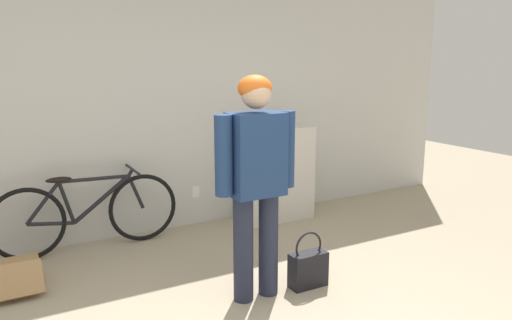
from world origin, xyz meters
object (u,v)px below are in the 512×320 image
(handbag, at_px, (308,268))
(banana, at_px, (283,124))
(person, at_px, (256,170))
(cardboard_box, at_px, (13,277))
(bicycle, at_px, (88,213))

(handbag, bearing_deg, banana, 63.74)
(person, relative_size, cardboard_box, 2.91)
(bicycle, distance_m, handbag, 2.11)
(bicycle, distance_m, cardboard_box, 0.89)
(person, bearing_deg, bicycle, 119.36)
(cardboard_box, bearing_deg, bicycle, 36.73)
(bicycle, height_order, cardboard_box, bicycle)
(banana, relative_size, cardboard_box, 0.50)
(handbag, distance_m, cardboard_box, 2.30)
(banana, height_order, cardboard_box, banana)
(handbag, height_order, cardboard_box, handbag)
(banana, bearing_deg, cardboard_box, -169.46)
(cardboard_box, bearing_deg, handbag, -29.10)
(bicycle, xyz_separation_m, handbag, (1.33, -1.62, -0.21))
(banana, relative_size, handbag, 0.63)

